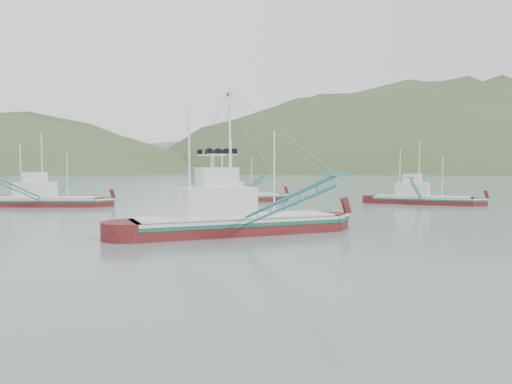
{
  "coord_description": "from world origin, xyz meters",
  "views": [
    {
      "loc": [
        -4.29,
        -37.07,
        5.44
      ],
      "look_at": [
        0.0,
        6.0,
        3.2
      ],
      "focal_mm": 35.0,
      "sensor_mm": 36.0,
      "label": 1
    }
  ],
  "objects": [
    {
      "name": "bg_boat_far",
      "position": [
        -0.18,
        38.9,
        1.86
      ],
      "size": [
        14.4,
        24.79,
        10.21
      ],
      "rotation": [
        0.0,
        0.0,
        0.24
      ],
      "color": "#510D0D",
      "rests_on": "ground"
    },
    {
      "name": "ground",
      "position": [
        0.0,
        0.0,
        0.0
      ],
      "size": [
        1200.0,
        1200.0,
        0.0
      ],
      "primitive_type": "plane",
      "color": "slate",
      "rests_on": "ground"
    },
    {
      "name": "bg_boat_left",
      "position": [
        -26.14,
        32.85,
        1.56
      ],
      "size": [
        14.89,
        26.29,
        10.67
      ],
      "rotation": [
        0.0,
        0.0,
        -0.11
      ],
      "color": "#510D0D",
      "rests_on": "ground"
    },
    {
      "name": "bg_boat_right",
      "position": [
        26.47,
        31.7,
        2.08
      ],
      "size": [
        16.33,
        22.54,
        9.92
      ],
      "rotation": [
        0.0,
        0.0,
        -0.53
      ],
      "color": "#510D0D",
      "rests_on": "ground"
    },
    {
      "name": "ridge_distant",
      "position": [
        30.0,
        560.0,
        0.0
      ],
      "size": [
        960.0,
        400.0,
        240.0
      ],
      "primitive_type": "ellipsoid",
      "color": "slate",
      "rests_on": "ground"
    },
    {
      "name": "main_boat",
      "position": [
        -2.04,
        2.95,
        2.37
      ],
      "size": [
        17.29,
        29.53,
        12.26
      ],
      "rotation": [
        0.0,
        0.0,
        0.3
      ],
      "color": "#510D0D",
      "rests_on": "ground"
    },
    {
      "name": "headland_right",
      "position": [
        240.0,
        430.0,
        0.0
      ],
      "size": [
        684.0,
        432.0,
        306.0
      ],
      "primitive_type": "ellipsoid",
      "color": "#3D542B",
      "rests_on": "ground"
    }
  ]
}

